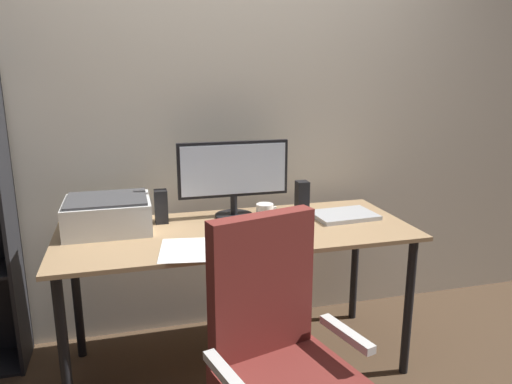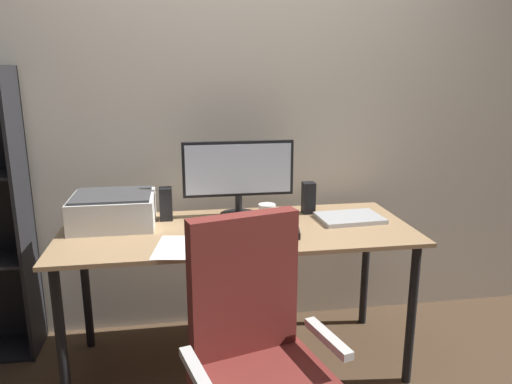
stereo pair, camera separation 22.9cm
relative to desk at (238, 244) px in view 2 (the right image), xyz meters
The scene contains 13 objects.
ground_plane 0.66m from the desk, ahead, with size 12.00×12.00×0.00m, color #4C3826.
back_wall 0.83m from the desk, 90.00° to the left, with size 6.40×0.10×2.60m, color beige.
desk is the anchor object (origin of this frame).
monitor 0.38m from the desk, 81.19° to the left, with size 0.58×0.20×0.40m.
keyboard 0.18m from the desk, 87.04° to the right, with size 0.29×0.11×0.02m, color #B7BABC.
mouse 0.31m from the desk, 33.55° to the right, with size 0.06×0.10×0.03m, color black.
coffee_mug 0.21m from the desk, 17.28° to the left, with size 0.10×0.09×0.10m.
laptop 0.60m from the desk, ahead, with size 0.32×0.23×0.02m, color #B7BABC.
speaker_left 0.43m from the desk, 149.71° to the left, with size 0.06×0.07×0.17m, color black.
speaker_right 0.49m from the desk, 26.18° to the left, with size 0.06×0.07×0.17m, color black.
printer 0.64m from the desk, 165.84° to the left, with size 0.40×0.34×0.16m.
paper_sheet 0.36m from the desk, 142.35° to the right, with size 0.21×0.30×0.00m, color white.
office_chair 0.81m from the desk, 91.87° to the right, with size 0.57×0.56×1.01m.
Camera 2 is at (-0.27, -2.24, 1.49)m, focal length 33.96 mm.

